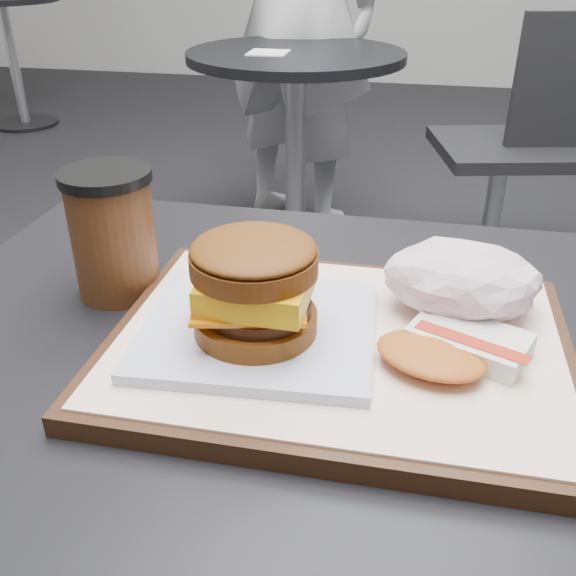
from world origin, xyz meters
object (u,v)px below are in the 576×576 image
Objects in this scene: coffee_cup at (113,234)px; neighbor_chair at (528,134)px; breakfast_sandwich at (256,297)px; crumpled_wrapper at (462,280)px; customer_table at (324,503)px; neighbor_table at (296,114)px; serving_tray at (338,347)px; hash_brown at (452,347)px.

coffee_cup reaches higher than neighbor_chair.
crumpled_wrapper is at bearing 26.43° from breakfast_sandwich.
coffee_cup is at bearing 152.39° from breakfast_sandwich.
breakfast_sandwich is (-0.06, -0.02, 0.24)m from customer_table.
breakfast_sandwich is at bearing -158.27° from customer_table.
coffee_cup is at bearing -85.32° from neighbor_table.
customer_table is at bearing -151.15° from crumpled_wrapper.
customer_table is at bearing -78.02° from neighbor_table.
serving_tray is 3.04× the size of coffee_cup.
neighbor_table is at bearing -175.98° from neighbor_chair.
breakfast_sandwich reaches higher than customer_table.
breakfast_sandwich is 1.81m from neighbor_chair.
crumpled_wrapper is 0.18× the size of neighbor_table.
hash_brown is at bearing -7.65° from serving_tray.
customer_table is 0.24m from hash_brown.
serving_tray reaches higher than customer_table.
coffee_cup reaches higher than customer_table.
coffee_cup is 1.78m from neighbor_chair.
breakfast_sandwich is 0.23× the size of neighbor_chair.
neighbor_table is (-0.35, 1.65, -0.03)m from customer_table.
neighbor_chair reaches higher than neighbor_table.
neighbor_chair is at bearing 77.04° from serving_tray.
hash_brown is (0.09, -0.01, 0.02)m from serving_tray.
neighbor_chair reaches higher than customer_table.
neighbor_chair is at bearing 69.28° from coffee_cup.
coffee_cup is (-0.16, 0.08, 0.00)m from breakfast_sandwich.
breakfast_sandwich is 0.18m from coffee_cup.
customer_table is at bearing 168.73° from hash_brown.
serving_tray is 0.08m from breakfast_sandwich.
coffee_cup is (-0.22, 0.06, 0.25)m from customer_table.
customer_table is 1.07× the size of neighbor_table.
hash_brown is (0.10, -0.02, 0.22)m from customer_table.
hash_brown is 0.33m from coffee_cup.
coffee_cup is at bearing 165.67° from hash_brown.
coffee_cup is at bearing 179.43° from crumpled_wrapper.
breakfast_sandwich is at bearing -104.89° from neighbor_chair.
neighbor_table is at bearing 101.98° from customer_table.
serving_tray is 1.78m from neighbor_chair.
hash_brown is at bearing -74.97° from neighbor_table.
serving_tray is at bearing 13.50° from breakfast_sandwich.
crumpled_wrapper is (0.11, 0.06, 0.24)m from customer_table.
breakfast_sandwich is 0.18m from crumpled_wrapper.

